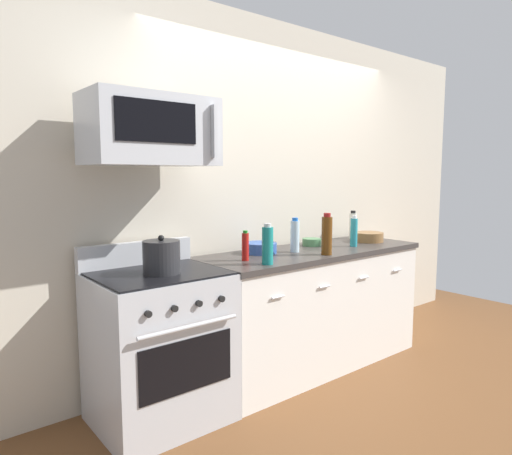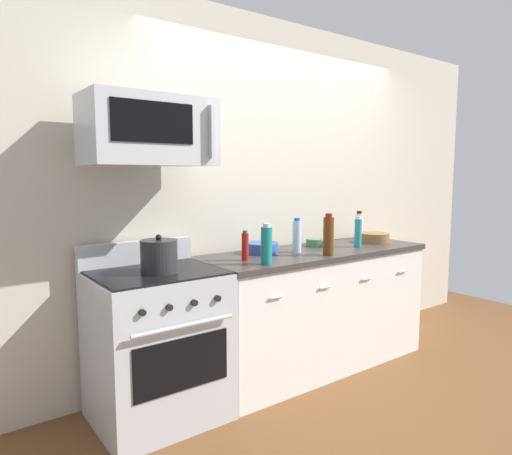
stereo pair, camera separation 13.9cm
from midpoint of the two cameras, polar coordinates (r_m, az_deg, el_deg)
name	(u,v)px [view 1 (the left image)]	position (r m, az deg, el deg)	size (l,w,h in m)	color
ground_plane	(312,363)	(3.83, 5.83, -16.42)	(5.98, 5.98, 0.00)	brown
back_wall	(278,192)	(3.83, 1.73, 4.39)	(4.99, 0.10, 2.70)	beige
counter_unit	(312,307)	(3.68, 5.93, -9.82)	(1.90, 0.66, 0.92)	silver
range_oven	(160,345)	(2.94, -13.25, -14.05)	(0.76, 0.69, 1.07)	#B7BABF
microwave	(151,131)	(2.81, -14.36, 11.55)	(0.74, 0.44, 0.40)	#B7BABF
bottle_hot_sauce_red	(245,246)	(3.09, -2.63, -2.35)	(0.05, 0.05, 0.20)	#B21914
bottle_vinegar_white	(353,225)	(4.23, 11.01, 0.27)	(0.07, 0.07, 0.25)	silver
bottle_sparkling_teal	(268,245)	(2.95, 0.09, -2.19)	(0.07, 0.07, 0.27)	#197F7A
bottle_dish_soap	(354,232)	(3.76, 11.02, -0.54)	(0.06, 0.06, 0.25)	teal
bottle_water_clear	(295,236)	(3.43, 3.69, -1.04)	(0.07, 0.07, 0.26)	silver
bottle_wine_amber	(327,235)	(3.33, 7.60, -0.94)	(0.08, 0.08, 0.30)	#59330F
bowl_green_glaze	(312,242)	(3.76, 5.88, -1.79)	(0.15, 0.15, 0.06)	#477A4C
bowl_blue_mixing	(261,248)	(3.38, -0.60, -2.51)	(0.24, 0.24, 0.08)	#2D519E
bowl_wooden_salad	(369,237)	(4.07, 12.85, -1.11)	(0.25, 0.25, 0.08)	brown
stockpot	(162,257)	(2.75, -13.07, -3.59)	(0.22, 0.22, 0.23)	#262628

